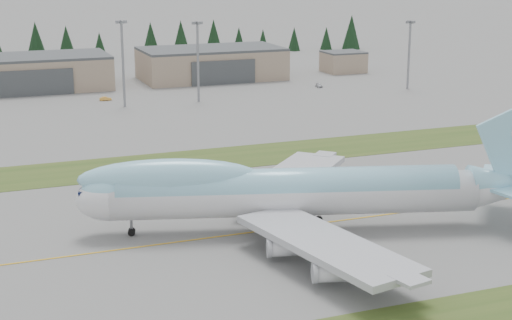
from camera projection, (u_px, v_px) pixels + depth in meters
name	position (u px, v px, depth m)	size (l,w,h in m)	color
ground	(230.00, 235.00, 120.91)	(7000.00, 7000.00, 0.00)	slate
grass_strip_far	(159.00, 164.00, 161.56)	(400.00, 18.00, 0.08)	#324B1A
taxiway_line_main	(230.00, 235.00, 120.91)	(400.00, 0.40, 0.02)	gold
boeing_747_freighter	(290.00, 191.00, 121.30)	(74.78, 62.12, 19.72)	silver
hangar_center	(32.00, 72.00, 249.76)	(48.00, 26.60, 10.80)	gray
hangar_right	(211.00, 63.00, 270.45)	(48.00, 26.60, 10.80)	gray
control_shed	(343.00, 62.00, 286.40)	(14.00, 12.00, 7.60)	gray
floodlight_masts	(24.00, 55.00, 209.65)	(203.01, 8.60, 24.19)	gray
service_vehicle_b	(106.00, 101.00, 231.59)	(1.26, 3.57, 1.18)	gold
service_vehicle_c	(319.00, 87.00, 254.99)	(1.66, 4.09, 1.19)	#BBBCC0
conifer_belt	(20.00, 46.00, 305.15)	(270.47, 15.51, 16.90)	black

